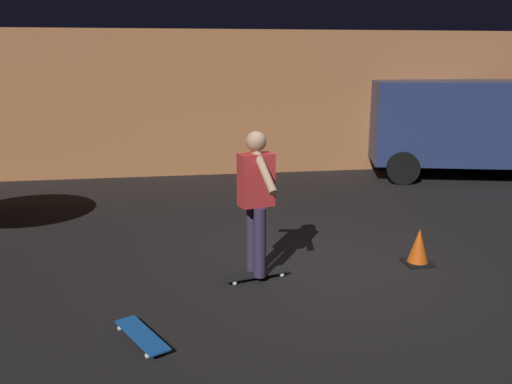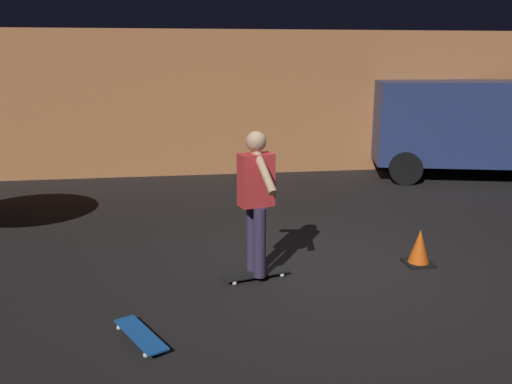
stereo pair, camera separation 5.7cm
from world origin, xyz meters
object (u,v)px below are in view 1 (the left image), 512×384
(parked_van, at_px, (481,122))
(skateboard_ridden, at_px, (256,274))
(skateboard_spare, at_px, (142,335))
(skater, at_px, (256,193))
(traffic_cone, at_px, (419,248))

(parked_van, xyz_separation_m, skateboard_ridden, (-5.65, -4.81, -1.11))
(parked_van, bearing_deg, skateboard_spare, -138.74)
(parked_van, relative_size, skater, 2.95)
(skateboard_ridden, height_order, skateboard_spare, same)
(skateboard_ridden, bearing_deg, traffic_cone, 3.93)
(skater, xyz_separation_m, traffic_cone, (2.08, 0.14, -0.83))
(skateboard_ridden, relative_size, skater, 0.48)
(parked_van, distance_m, skateboard_spare, 9.26)
(skateboard_ridden, relative_size, skateboard_spare, 1.03)
(skateboard_spare, bearing_deg, skater, 44.76)
(parked_van, relative_size, skateboard_spare, 6.29)
(skater, bearing_deg, parked_van, 40.42)
(parked_van, bearing_deg, traffic_cone, -127.38)
(parked_van, bearing_deg, skateboard_ridden, -139.58)
(parked_van, distance_m, skateboard_ridden, 7.51)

